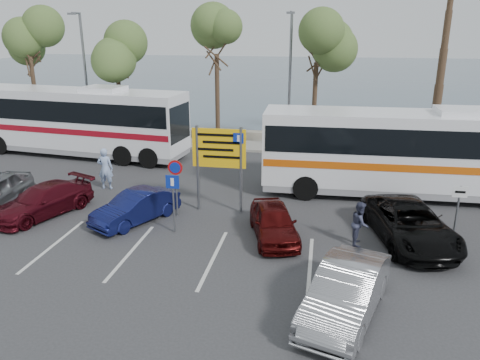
% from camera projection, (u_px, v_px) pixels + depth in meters
% --- Properties ---
extents(ground, '(120.00, 120.00, 0.00)m').
position_uv_depth(ground, '(174.00, 242.00, 16.80)').
color(ground, '#313133').
rests_on(ground, ground).
extents(kerb_strip, '(44.00, 2.40, 0.15)m').
position_uv_depth(kerb_strip, '(241.00, 146.00, 29.86)').
color(kerb_strip, gray).
rests_on(kerb_strip, ground).
extents(seawall, '(48.00, 0.80, 0.60)m').
position_uv_depth(seawall, '(246.00, 135.00, 31.66)').
color(seawall, gray).
rests_on(seawall, ground).
extents(sea, '(140.00, 140.00, 0.00)m').
position_uv_depth(sea, '(292.00, 75.00, 72.87)').
color(sea, '#3C5360').
rests_on(sea, ground).
extents(tree_far_left, '(3.20, 3.20, 7.60)m').
position_uv_depth(tree_far_left, '(28.00, 43.00, 30.23)').
color(tree_far_left, '#382619').
rests_on(tree_far_left, kerb_strip).
extents(tree_left, '(3.20, 3.20, 7.20)m').
position_uv_depth(tree_left, '(116.00, 49.00, 29.33)').
color(tree_left, '#382619').
rests_on(tree_left, kerb_strip).
extents(tree_mid, '(3.20, 3.20, 8.00)m').
position_uv_depth(tree_mid, '(216.00, 38.00, 28.04)').
color(tree_mid, '#382619').
rests_on(tree_mid, kerb_strip).
extents(tree_right, '(3.20, 3.20, 7.40)m').
position_uv_depth(tree_right, '(317.00, 47.00, 27.20)').
color(tree_right, '#382619').
rests_on(tree_right, kerb_strip).
extents(street_lamp_left, '(0.45, 1.15, 8.01)m').
position_uv_depth(street_lamp_left, '(85.00, 72.00, 29.65)').
color(street_lamp_left, slate).
rests_on(street_lamp_left, kerb_strip).
extents(street_lamp_right, '(0.45, 1.15, 8.01)m').
position_uv_depth(street_lamp_right, '(290.00, 75.00, 27.49)').
color(street_lamp_right, slate).
rests_on(street_lamp_right, kerb_strip).
extents(direction_sign, '(2.20, 0.12, 3.60)m').
position_uv_depth(direction_sign, '(219.00, 155.00, 18.86)').
color(direction_sign, slate).
rests_on(direction_sign, ground).
extents(sign_no_stop, '(0.60, 0.08, 2.35)m').
position_uv_depth(sign_no_stop, '(176.00, 179.00, 18.64)').
color(sign_no_stop, slate).
rests_on(sign_no_stop, ground).
extents(sign_parking, '(0.50, 0.07, 2.25)m').
position_uv_depth(sign_parking, '(173.00, 196.00, 17.11)').
color(sign_parking, slate).
rests_on(sign_parking, ground).
extents(sign_taxi, '(0.50, 0.07, 2.20)m').
position_uv_depth(sign_taxi, '(458.00, 207.00, 16.12)').
color(sign_taxi, slate).
rests_on(sign_taxi, ground).
extents(lane_markings, '(12.02, 4.20, 0.01)m').
position_uv_depth(lane_markings, '(133.00, 252.00, 16.06)').
color(lane_markings, silver).
rests_on(lane_markings, ground).
extents(coach_bus_left, '(13.49, 4.40, 4.13)m').
position_uv_depth(coach_bus_left, '(77.00, 123.00, 27.55)').
color(coach_bus_left, white).
rests_on(coach_bus_left, ground).
extents(coach_bus_right, '(13.06, 3.09, 4.05)m').
position_uv_depth(coach_bus_right, '(410.00, 156.00, 20.79)').
color(coach_bus_right, white).
rests_on(coach_bus_right, ground).
extents(car_blue, '(2.89, 3.87, 1.22)m').
position_uv_depth(car_blue, '(136.00, 207.00, 18.34)').
color(car_blue, '#10164D').
rests_on(car_blue, ground).
extents(car_maroon, '(3.25, 4.62, 1.24)m').
position_uv_depth(car_maroon, '(43.00, 201.00, 19.00)').
color(car_maroon, '#4F0D17').
rests_on(car_maroon, ground).
extents(car_red, '(2.43, 3.96, 1.26)m').
position_uv_depth(car_red, '(274.00, 222.00, 16.93)').
color(car_red, '#450A09').
rests_on(car_red, ground).
extents(suv_black, '(3.35, 5.38, 1.39)m').
position_uv_depth(suv_black, '(410.00, 224.00, 16.60)').
color(suv_black, black).
rests_on(suv_black, ground).
extents(car_silver_b, '(2.74, 4.58, 1.43)m').
position_uv_depth(car_silver_b, '(346.00, 292.00, 12.32)').
color(car_silver_b, gray).
rests_on(car_silver_b, ground).
extents(pedestrian_near, '(0.77, 0.54, 1.98)m').
position_uv_depth(pedestrian_near, '(105.00, 169.00, 21.98)').
color(pedestrian_near, '#9AB3E0').
rests_on(pedestrian_near, ground).
extents(pedestrian_far, '(0.65, 0.81, 1.58)m').
position_uv_depth(pedestrian_far, '(360.00, 223.00, 16.40)').
color(pedestrian_far, '#383B54').
rests_on(pedestrian_far, ground).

